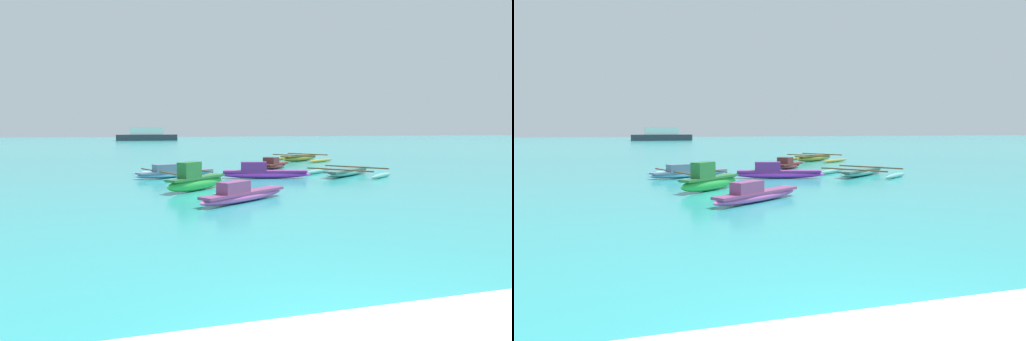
% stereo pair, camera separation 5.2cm
% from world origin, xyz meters
% --- Properties ---
extents(moored_boat_0, '(3.82, 4.36, 0.60)m').
position_xyz_m(moored_boat_0, '(0.01, 16.89, 0.20)').
color(moored_boat_0, '#87B6E2').
rests_on(moored_boat_0, ground_plane).
extents(moored_boat_1, '(3.28, 2.46, 0.64)m').
position_xyz_m(moored_boat_1, '(1.11, 9.40, 0.23)').
color(moored_boat_1, '#D757B0').
rests_on(moored_boat_1, ground_plane).
extents(moored_boat_2, '(4.27, 4.43, 0.46)m').
position_xyz_m(moored_boat_2, '(9.29, 24.85, 0.21)').
color(moored_boat_2, olive).
rests_on(moored_boat_2, ground_plane).
extents(moored_boat_3, '(2.54, 2.29, 1.02)m').
position_xyz_m(moored_boat_3, '(0.18, 12.25, 0.36)').
color(moored_boat_3, green).
rests_on(moored_boat_3, ground_plane).
extents(moored_boat_4, '(2.22, 2.14, 0.63)m').
position_xyz_m(moored_boat_4, '(5.63, 19.74, 0.22)').
color(moored_boat_4, maroon).
rests_on(moored_boat_4, ground_plane).
extents(moored_boat_5, '(3.88, 4.11, 0.37)m').
position_xyz_m(moored_boat_5, '(7.75, 15.32, 0.17)').
color(moored_boat_5, '#61AA9E').
rests_on(moored_boat_5, ground_plane).
extents(moored_boat_6, '(3.95, 1.56, 0.72)m').
position_xyz_m(moored_boat_6, '(3.65, 15.34, 0.25)').
color(moored_boat_6, '#C736CF').
rests_on(moored_boat_6, ground_plane).
extents(distant_ferry, '(10.84, 2.38, 2.38)m').
position_xyz_m(distant_ferry, '(2.71, 82.29, 0.97)').
color(distant_ferry, '#2D333D').
rests_on(distant_ferry, ground_plane).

